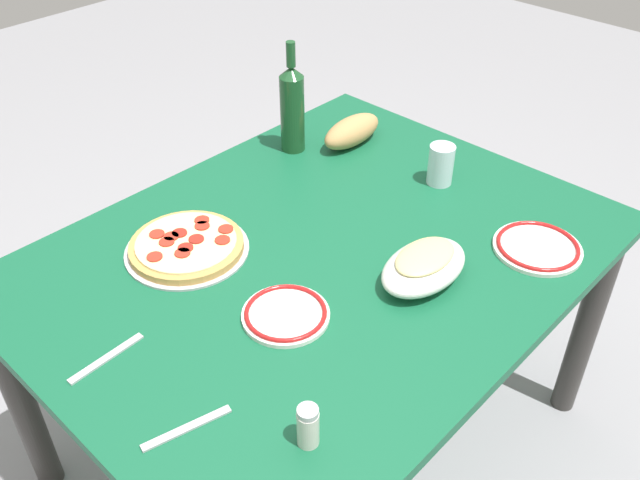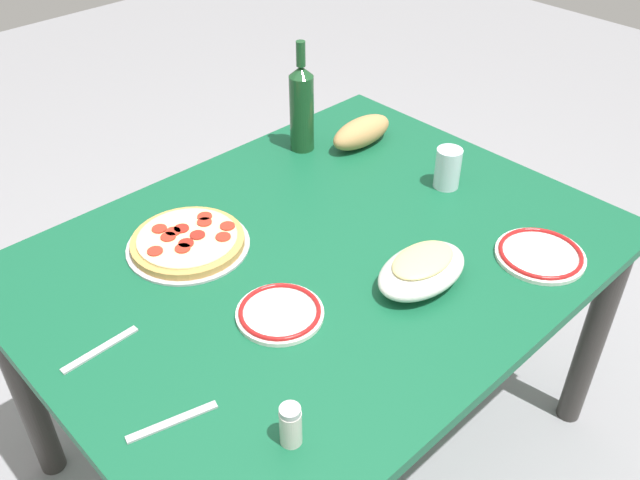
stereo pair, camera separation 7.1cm
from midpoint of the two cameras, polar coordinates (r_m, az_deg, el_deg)
The scene contains 12 objects.
ground_plane at distance 2.17m, azimuth 0.98°, elevation -16.13°, with size 8.00×8.00×0.00m, color gray.
dining_table at distance 1.71m, azimuth 1.19°, elevation -3.53°, with size 1.38×1.06×0.73m.
pepperoni_pizza at distance 1.67m, azimuth -9.70°, elevation -0.16°, with size 0.30×0.30×0.03m.
baked_pasta_dish at distance 1.55m, azimuth 9.76°, elevation -2.36°, with size 0.24×0.15×0.08m.
wine_bottle at distance 1.99m, azimuth -0.49°, elevation 10.99°, with size 0.07×0.07×0.33m.
water_glass at distance 1.88m, azimuth 11.62°, elevation 5.84°, with size 0.07×0.07×0.11m, color silver.
side_plate_near at distance 1.47m, azimuth -1.96°, elevation -6.05°, with size 0.19×0.19×0.02m.
side_plate_far at distance 1.71m, azimuth 18.94°, elevation -1.15°, with size 0.21×0.21×0.02m.
bread_loaf at distance 2.06m, azimuth 4.46°, elevation 8.90°, with size 0.22×0.09×0.08m, color tan.
spice_shaker at distance 1.23m, azimuth -0.74°, elevation -15.13°, with size 0.04×0.04×0.09m.
fork_left at distance 1.46m, azimuth -16.42°, elevation -8.72°, with size 0.17×0.02×0.01m, color #B7B7BC.
fork_right at distance 1.30m, azimuth -10.57°, elevation -14.63°, with size 0.17×0.02×0.01m, color #B7B7BC.
Camera 2 is at (0.89, 0.94, 1.74)m, focal length 38.60 mm.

